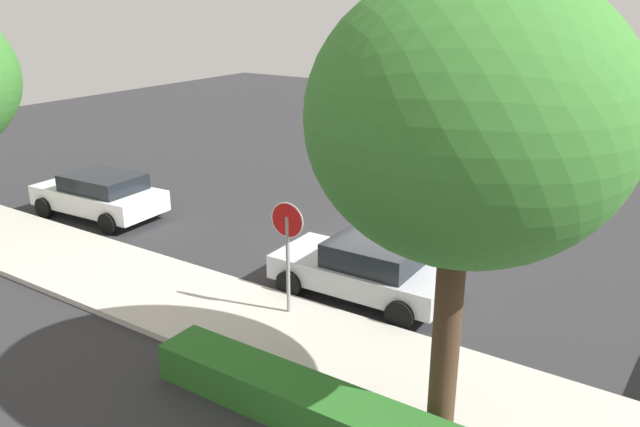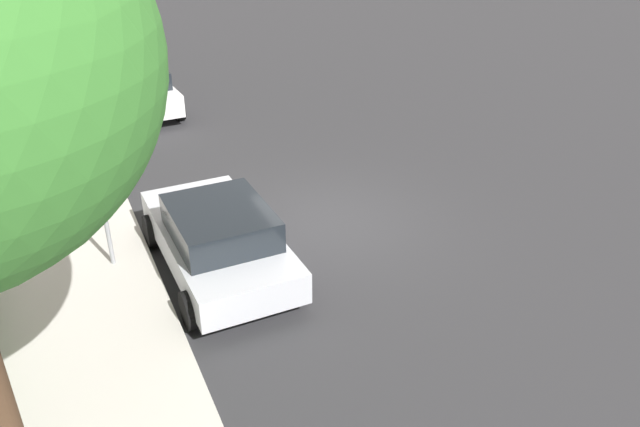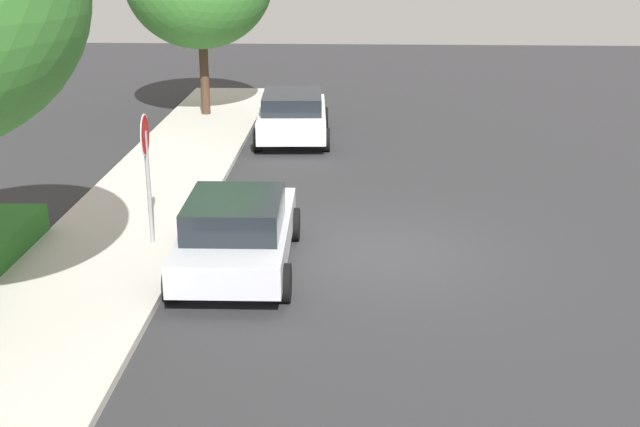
% 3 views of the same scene
% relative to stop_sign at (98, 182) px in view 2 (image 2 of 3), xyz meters
% --- Properties ---
extents(ground_plane, '(60.00, 60.00, 0.00)m').
position_rel_stop_sign_xyz_m(ground_plane, '(-0.04, -4.27, -1.78)').
color(ground_plane, '#2D2D30').
extents(sidewalk_curb, '(32.00, 2.89, 0.14)m').
position_rel_stop_sign_xyz_m(sidewalk_curb, '(-0.04, 0.76, -1.71)').
color(sidewalk_curb, beige).
rests_on(sidewalk_curb, ground_plane).
extents(stop_sign, '(0.76, 0.08, 2.59)m').
position_rel_stop_sign_xyz_m(stop_sign, '(0.00, 0.00, 0.00)').
color(stop_sign, gray).
rests_on(stop_sign, ground_plane).
extents(parked_car_silver, '(4.10, 2.09, 1.39)m').
position_rel_stop_sign_xyz_m(parked_car_silver, '(-0.88, -1.75, -1.06)').
color(parked_car_silver, silver).
rests_on(parked_car_silver, ground_plane).
extents(parked_car_white, '(4.24, 2.26, 1.40)m').
position_rel_stop_sign_xyz_m(parked_car_white, '(8.63, -2.00, -1.04)').
color(parked_car_white, white).
rests_on(parked_car_white, ground_plane).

